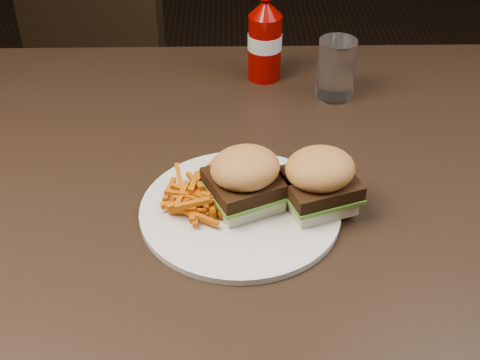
{
  "coord_description": "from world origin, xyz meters",
  "views": [
    {
      "loc": [
        -0.01,
        -0.83,
        1.34
      ],
      "look_at": [
        -0.0,
        -0.11,
        0.8
      ],
      "focal_mm": 50.0,
      "sensor_mm": 36.0,
      "label": 1
    }
  ],
  "objects_px": {
    "ketchup_bottle": "(265,47)",
    "tumbler": "(336,68)",
    "chair_far": "(140,93)",
    "dining_table": "(240,172)",
    "plate": "(240,211)"
  },
  "relations": [
    {
      "from": "chair_far",
      "to": "tumbler",
      "type": "xyz_separation_m",
      "value": [
        0.43,
        -0.59,
        0.38
      ]
    },
    {
      "from": "chair_far",
      "to": "tumbler",
      "type": "bearing_deg",
      "value": 150.96
    },
    {
      "from": "dining_table",
      "to": "tumbler",
      "type": "height_order",
      "value": "tumbler"
    },
    {
      "from": "dining_table",
      "to": "ketchup_bottle",
      "type": "xyz_separation_m",
      "value": [
        0.05,
        0.27,
        0.08
      ]
    },
    {
      "from": "plate",
      "to": "ketchup_bottle",
      "type": "bearing_deg",
      "value": 82.55
    },
    {
      "from": "dining_table",
      "to": "plate",
      "type": "height_order",
      "value": "plate"
    },
    {
      "from": "ketchup_bottle",
      "to": "tumbler",
      "type": "distance_m",
      "value": 0.14
    },
    {
      "from": "tumbler",
      "to": "chair_far",
      "type": "bearing_deg",
      "value": 126.27
    },
    {
      "from": "ketchup_bottle",
      "to": "tumbler",
      "type": "bearing_deg",
      "value": -30.84
    },
    {
      "from": "dining_table",
      "to": "ketchup_bottle",
      "type": "distance_m",
      "value": 0.29
    },
    {
      "from": "plate",
      "to": "tumbler",
      "type": "xyz_separation_m",
      "value": [
        0.17,
        0.32,
        0.05
      ]
    },
    {
      "from": "chair_far",
      "to": "plate",
      "type": "height_order",
      "value": "plate"
    },
    {
      "from": "dining_table",
      "to": "ketchup_bottle",
      "type": "height_order",
      "value": "ketchup_bottle"
    },
    {
      "from": "chair_far",
      "to": "ketchup_bottle",
      "type": "distance_m",
      "value": 0.71
    },
    {
      "from": "dining_table",
      "to": "chair_far",
      "type": "relative_size",
      "value": 2.95
    }
  ]
}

